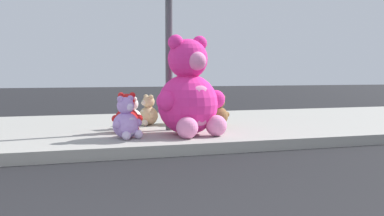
% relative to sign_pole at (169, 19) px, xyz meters
% --- Properties ---
extents(sidewalk, '(28.00, 4.40, 0.15)m').
position_rel_sign_pole_xyz_m(sidewalk, '(-1.00, 0.80, -1.77)').
color(sidewalk, '#9E9B93').
rests_on(sidewalk, ground_plane).
extents(sign_pole, '(0.56, 0.11, 3.20)m').
position_rel_sign_pole_xyz_m(sign_pole, '(0.00, 0.00, 0.00)').
color(sign_pole, '#4C4C51').
rests_on(sign_pole, sidewalk).
extents(plush_pink_large, '(1.07, 1.00, 1.42)m').
position_rel_sign_pole_xyz_m(plush_pink_large, '(0.14, -0.59, -1.13)').
color(plush_pink_large, '#F22D93').
rests_on(plush_pink_large, sidewalk).
extents(plush_yellow, '(0.47, 0.54, 0.70)m').
position_rel_sign_pole_xyz_m(plush_yellow, '(0.35, 0.74, -1.42)').
color(plush_yellow, yellow).
rests_on(plush_yellow, sidewalk).
extents(plush_red, '(0.46, 0.40, 0.60)m').
position_rel_sign_pole_xyz_m(plush_red, '(-0.66, -0.07, -1.46)').
color(plush_red, red).
rests_on(plush_red, sidewalk).
extents(plush_lavender, '(0.41, 0.42, 0.58)m').
position_rel_sign_pole_xyz_m(plush_lavender, '(-0.77, -0.68, -1.47)').
color(plush_lavender, '#B28CD8').
rests_on(plush_lavender, sidewalk).
extents(plush_tan, '(0.37, 0.38, 0.52)m').
position_rel_sign_pole_xyz_m(plush_tan, '(-0.19, 0.73, -1.49)').
color(plush_tan, tan).
rests_on(plush_tan, sidewalk).
extents(plush_brown, '(0.40, 0.35, 0.51)m').
position_rel_sign_pole_xyz_m(plush_brown, '(0.94, 0.35, -1.49)').
color(plush_brown, olive).
rests_on(plush_brown, sidewalk).
extents(plush_white, '(0.37, 0.36, 0.51)m').
position_rel_sign_pole_xyz_m(plush_white, '(-0.53, 0.36, -1.49)').
color(plush_white, white).
rests_on(plush_white, sidewalk).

